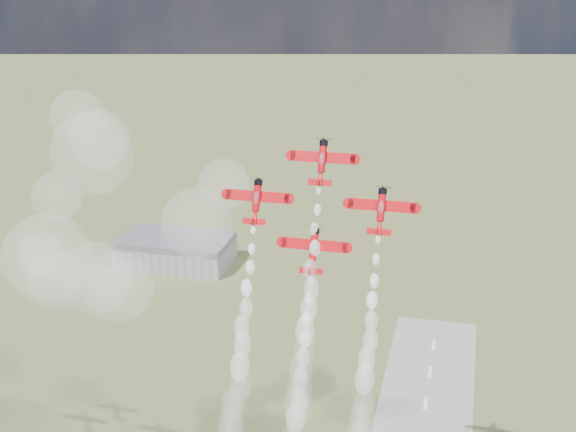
% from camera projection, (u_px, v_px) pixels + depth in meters
% --- Properties ---
extents(hangar, '(50.00, 28.00, 13.00)m').
position_uv_depth(hangar, '(175.00, 251.00, 364.60)').
color(hangar, gray).
rests_on(hangar, ground).
extents(plane_lead, '(13.00, 6.40, 8.68)m').
position_uv_depth(plane_lead, '(322.00, 161.00, 157.09)').
color(plane_lead, red).
rests_on(plane_lead, ground).
extents(plane_left, '(13.00, 6.40, 8.68)m').
position_uv_depth(plane_left, '(257.00, 201.00, 159.05)').
color(plane_left, red).
rests_on(plane_left, ground).
extents(plane_right, '(13.00, 6.40, 8.68)m').
position_uv_depth(plane_right, '(381.00, 210.00, 153.58)').
color(plane_right, red).
rests_on(plane_right, ground).
extents(plane_slot, '(13.00, 6.40, 8.68)m').
position_uv_depth(plane_slot, '(313.00, 249.00, 155.53)').
color(plane_slot, red).
rests_on(plane_slot, ground).
extents(smoke_trail_lead, '(5.28, 21.27, 40.58)m').
position_uv_depth(smoke_trail_lead, '(302.00, 361.00, 153.53)').
color(smoke_trail_lead, white).
rests_on(smoke_trail_lead, plane_lead).
extents(smoke_trail_left, '(5.88, 21.04, 41.12)m').
position_uv_depth(smoke_trail_left, '(236.00, 399.00, 155.55)').
color(smoke_trail_left, white).
rests_on(smoke_trail_left, plane_left).
extents(smoke_trail_right, '(5.30, 21.02, 40.67)m').
position_uv_depth(smoke_trail_right, '(362.00, 414.00, 149.93)').
color(smoke_trail_right, white).
rests_on(smoke_trail_right, plane_right).
extents(drifted_smoke_cloud, '(60.44, 33.47, 53.72)m').
position_uv_depth(drifted_smoke_cloud, '(97.00, 224.00, 187.49)').
color(drifted_smoke_cloud, white).
rests_on(drifted_smoke_cloud, ground).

